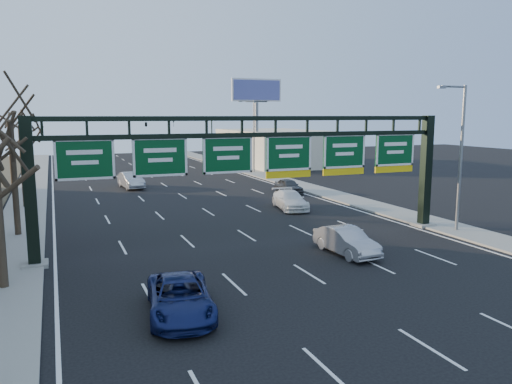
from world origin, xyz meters
name	(u,v)px	position (x,y,z in m)	size (l,w,h in m)	color
ground	(331,288)	(0.00, 0.00, 0.00)	(160.00, 160.00, 0.00)	black
sidewalk_left	(23,219)	(-12.80, 20.00, 0.06)	(3.00, 120.00, 0.12)	gray
sidewalk_right	(340,197)	(12.80, 20.00, 0.06)	(3.00, 120.00, 0.12)	gray
lane_markings	(201,207)	(0.00, 20.00, 0.01)	(21.60, 120.00, 0.01)	white
sign_gantry	(262,162)	(0.16, 8.00, 4.63)	(24.60, 1.20, 7.20)	black
building_right_distant	(275,147)	(20.00, 50.00, 2.50)	(12.00, 20.00, 5.00)	#BFB89E
tree_mid	(9,104)	(-12.80, 15.00, 7.85)	(3.60, 3.60, 9.24)	#33281C
tree_far	(19,112)	(-12.80, 25.00, 7.48)	(3.60, 3.60, 8.86)	#33281C
streetlight_near	(460,151)	(12.47, 6.00, 5.08)	(2.15, 0.22, 9.00)	slate
streetlight_far	(253,132)	(12.47, 40.00, 5.08)	(2.15, 0.22, 9.00)	slate
billboard_right	(257,101)	(15.00, 44.98, 9.06)	(7.00, 0.50, 12.00)	slate
traffic_signal_mast	(172,127)	(5.69, 55.00, 5.50)	(10.16, 0.54, 7.00)	black
car_blue_suv	(180,297)	(-6.61, -0.45, 0.68)	(2.25, 4.87, 1.35)	navy
car_silver_sedan	(346,241)	(3.36, 4.17, 0.71)	(1.50, 4.29, 1.41)	#A09FA3
car_white_wagon	(290,200)	(6.26, 16.78, 0.70)	(1.96, 4.83, 1.40)	white
car_grey_far	(289,186)	(9.63, 23.94, 0.67)	(1.57, 3.91, 1.33)	#393B3E
car_silver_distant	(131,180)	(-3.52, 32.77, 0.79)	(1.67, 4.78, 1.57)	#A0A1A5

